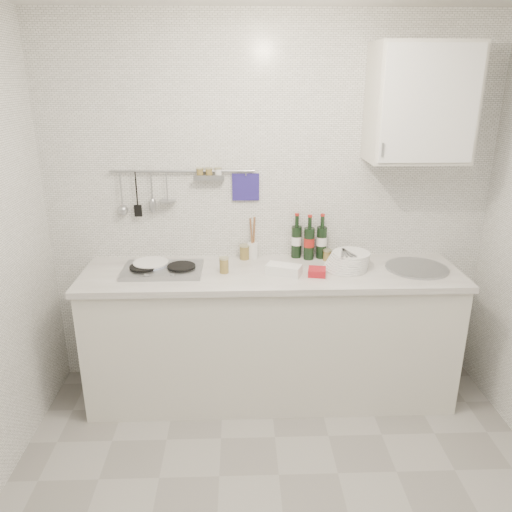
{
  "coord_description": "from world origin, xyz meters",
  "views": [
    {
      "loc": [
        -0.2,
        -1.9,
        2.09
      ],
      "look_at": [
        -0.11,
        0.9,
        1.09
      ],
      "focal_mm": 35.0,
      "sensor_mm": 36.0,
      "label": 1
    }
  ],
  "objects": [
    {
      "name": "butter_dish",
      "position": [
        0.07,
        1.03,
        0.95
      ],
      "size": [
        0.24,
        0.18,
        0.06
      ],
      "primitive_type": "cube",
      "rotation": [
        0.0,
        0.0,
        -0.39
      ],
      "color": "white",
      "rests_on": "counter"
    },
    {
      "name": "back_wall",
      "position": [
        0.0,
        1.4,
        1.25
      ],
      "size": [
        3.0,
        0.02,
        2.5
      ],
      "primitive_type": "cube",
      "color": "silver",
      "rests_on": "floor"
    },
    {
      "name": "utensil_crock",
      "position": [
        -0.11,
        1.35,
        0.99
      ],
      "size": [
        0.07,
        0.07,
        0.3
      ],
      "rotation": [
        0.0,
        0.0,
        0.16
      ],
      "color": "white",
      "rests_on": "counter"
    },
    {
      "name": "plate_stack_hob",
      "position": [
        -0.79,
        1.15,
        0.94
      ],
      "size": [
        0.25,
        0.25,
        0.05
      ],
      "rotation": [
        0.0,
        0.0,
        0.26
      ],
      "color": "#4763A2",
      "rests_on": "counter"
    },
    {
      "name": "jar_d",
      "position": [
        -0.31,
        1.08,
        0.97
      ],
      "size": [
        0.06,
        0.06,
        0.1
      ],
      "rotation": [
        0.0,
        0.0,
        -0.25
      ],
      "color": "olive",
      "rests_on": "counter"
    },
    {
      "name": "counter",
      "position": [
        0.01,
        1.1,
        0.43
      ],
      "size": [
        2.44,
        0.64,
        0.96
      ],
      "color": "beige",
      "rests_on": "floor"
    },
    {
      "name": "jar_a",
      "position": [
        -0.17,
        1.33,
        0.97
      ],
      "size": [
        0.07,
        0.07,
        0.1
      ],
      "rotation": [
        0.0,
        0.0,
        0.38
      ],
      "color": "olive",
      "rests_on": "counter"
    },
    {
      "name": "wall_rail",
      "position": [
        -0.6,
        1.37,
        1.43
      ],
      "size": [
        0.98,
        0.09,
        0.34
      ],
      "color": "#93969B",
      "rests_on": "back_wall"
    },
    {
      "name": "jar_c",
      "position": [
        0.57,
        1.18,
        0.96
      ],
      "size": [
        0.06,
        0.06,
        0.09
      ],
      "rotation": [
        0.0,
        0.0,
        0.24
      ],
      "color": "olive",
      "rests_on": "counter"
    },
    {
      "name": "plate_stack_sink",
      "position": [
        0.5,
        1.13,
        0.97
      ],
      "size": [
        0.31,
        0.29,
        0.11
      ],
      "rotation": [
        0.0,
        0.0,
        0.06
      ],
      "color": "white",
      "rests_on": "counter"
    },
    {
      "name": "wall_cabinet",
      "position": [
        0.9,
        1.22,
        1.95
      ],
      "size": [
        0.6,
        0.38,
        0.7
      ],
      "color": "beige",
      "rests_on": "back_wall"
    },
    {
      "name": "strawberry_punnet",
      "position": [
        0.28,
        1.01,
        0.94
      ],
      "size": [
        0.13,
        0.13,
        0.05
      ],
      "primitive_type": "cube",
      "rotation": [
        0.0,
        0.0,
        -0.19
      ],
      "color": "red",
      "rests_on": "counter"
    },
    {
      "name": "wine_bottles",
      "position": [
        0.27,
        1.34,
        1.07
      ],
      "size": [
        0.24,
        0.11,
        0.31
      ],
      "rotation": [
        0.0,
        0.0,
        -0.1
      ],
      "color": "black",
      "rests_on": "counter"
    },
    {
      "name": "jar_b",
      "position": [
        0.39,
        1.28,
        0.96
      ],
      "size": [
        0.06,
        0.06,
        0.08
      ],
      "rotation": [
        0.0,
        0.0,
        -0.08
      ],
      "color": "olive",
      "rests_on": "counter"
    }
  ]
}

